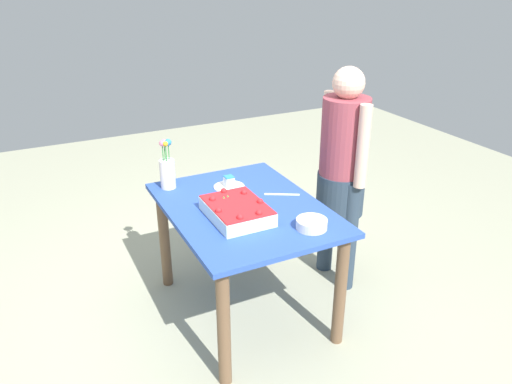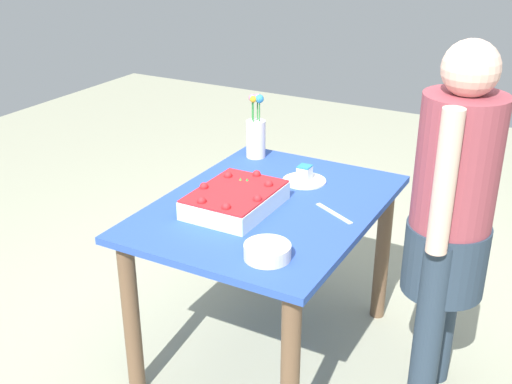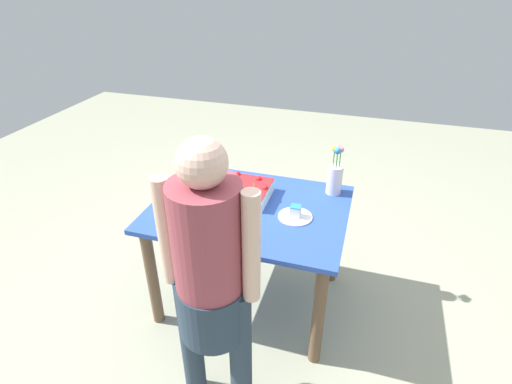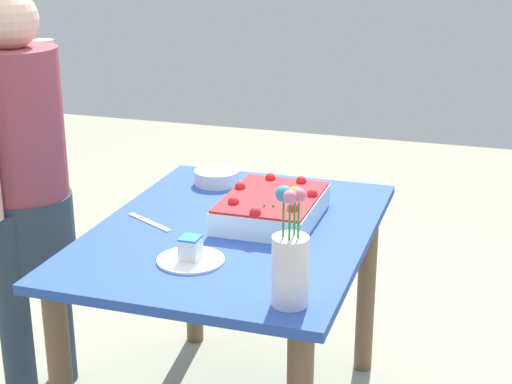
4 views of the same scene
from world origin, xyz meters
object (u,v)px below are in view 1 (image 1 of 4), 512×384
object	(u,v)px
sheet_cake	(237,210)
person_standing	(342,166)
flower_vase	(167,171)
fruit_bowl	(312,224)
cake_knife	(282,194)
serving_plate_with_slice	(229,185)

from	to	relation	value
sheet_cake	person_standing	distance (m)	0.85
flower_vase	person_standing	world-z (taller)	person_standing
sheet_cake	person_standing	world-z (taller)	person_standing
flower_vase	person_standing	bearing A→B (deg)	-110.99
flower_vase	person_standing	size ratio (longest dim) A/B	0.22
fruit_bowl	person_standing	world-z (taller)	person_standing
cake_knife	flower_vase	distance (m)	0.73
cake_knife	person_standing	distance (m)	0.47
cake_knife	person_standing	bearing A→B (deg)	-148.55
flower_vase	person_standing	distance (m)	1.12
flower_vase	serving_plate_with_slice	bearing A→B (deg)	-116.47
sheet_cake	serving_plate_with_slice	size ratio (longest dim) A/B	2.06
serving_plate_with_slice	cake_knife	distance (m)	0.35
serving_plate_with_slice	flower_vase	bearing A→B (deg)	63.53
sheet_cake	serving_plate_with_slice	world-z (taller)	sheet_cake
sheet_cake	serving_plate_with_slice	bearing A→B (deg)	-17.78
serving_plate_with_slice	flower_vase	world-z (taller)	flower_vase
fruit_bowl	person_standing	size ratio (longest dim) A/B	0.11
cake_knife	sheet_cake	bearing A→B (deg)	51.44
serving_plate_with_slice	person_standing	bearing A→B (deg)	-108.12
sheet_cake	fruit_bowl	distance (m)	0.43
serving_plate_with_slice	flower_vase	xyz separation A→B (m)	(0.17, 0.35, 0.10)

